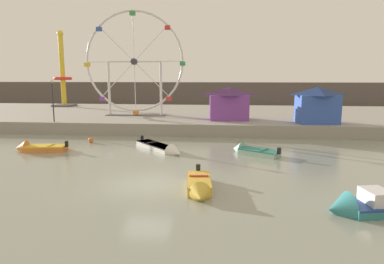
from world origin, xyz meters
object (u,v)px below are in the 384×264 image
at_px(carnival_booth_blue_tent, 317,104).
at_px(carnival_booth_purple_stall, 229,103).
at_px(motorboat_white_red_stripe, 163,148).
at_px(ferris_wheel_white_frame, 134,64).
at_px(mooring_buoy_orange, 91,140).
at_px(drop_tower_yellow_tower, 63,77).
at_px(motorboat_orange_hull, 37,148).
at_px(motorboat_mustard_yellow, 199,187).
at_px(motorboat_seafoam, 251,151).
at_px(motorboat_teal_painted, 366,206).
at_px(promenade_lamp_near, 52,94).

bearing_deg(carnival_booth_blue_tent, carnival_booth_purple_stall, 164.77).
height_order(motorboat_white_red_stripe, carnival_booth_blue_tent, carnival_booth_blue_tent).
bearing_deg(ferris_wheel_white_frame, mooring_buoy_orange, -96.30).
bearing_deg(drop_tower_yellow_tower, motorboat_orange_hull, -68.31).
relative_size(motorboat_white_red_stripe, drop_tower_yellow_tower, 0.45).
distance_m(motorboat_white_red_stripe, mooring_buoy_orange, 7.23).
relative_size(motorboat_mustard_yellow, motorboat_seafoam, 1.06).
xyz_separation_m(motorboat_white_red_stripe, carnival_booth_blue_tent, (13.42, 8.59, 2.74)).
bearing_deg(motorboat_white_red_stripe, motorboat_teal_painted, 2.12).
distance_m(motorboat_seafoam, drop_tower_yellow_tower, 35.78).
bearing_deg(carnival_booth_purple_stall, promenade_lamp_near, -173.48).
bearing_deg(motorboat_white_red_stripe, motorboat_orange_hull, -125.93).
bearing_deg(drop_tower_yellow_tower, carnival_booth_blue_tent, -24.70).
bearing_deg(carnival_booth_purple_stall, drop_tower_yellow_tower, 146.68).
relative_size(drop_tower_yellow_tower, promenade_lamp_near, 2.64).
bearing_deg(ferris_wheel_white_frame, drop_tower_yellow_tower, 142.15).
bearing_deg(motorboat_orange_hull, mooring_buoy_orange, -134.51).
xyz_separation_m(motorboat_teal_painted, motorboat_mustard_yellow, (-7.16, 1.85, -0.01)).
bearing_deg(motorboat_white_red_stripe, carnival_booth_blue_tent, 80.27).
bearing_deg(motorboat_mustard_yellow, carnival_booth_purple_stall, 169.32).
height_order(motorboat_mustard_yellow, motorboat_seafoam, motorboat_mustard_yellow).
distance_m(motorboat_seafoam, carnival_booth_blue_tent, 11.55).
height_order(motorboat_orange_hull, motorboat_seafoam, motorboat_orange_hull).
bearing_deg(motorboat_mustard_yellow, motorboat_seafoam, 154.10).
height_order(motorboat_seafoam, carnival_booth_purple_stall, carnival_booth_purple_stall).
relative_size(motorboat_orange_hull, mooring_buoy_orange, 9.15).
distance_m(motorboat_white_red_stripe, ferris_wheel_white_frame, 15.68).
height_order(motorboat_white_red_stripe, carnival_booth_purple_stall, carnival_booth_purple_stall).
bearing_deg(ferris_wheel_white_frame, motorboat_teal_painted, -55.67).
height_order(motorboat_orange_hull, motorboat_mustard_yellow, motorboat_mustard_yellow).
xyz_separation_m(motorboat_white_red_stripe, promenade_lamp_near, (-12.27, 6.94, 3.64)).
distance_m(motorboat_white_red_stripe, carnival_booth_blue_tent, 16.17).
height_order(motorboat_orange_hull, promenade_lamp_near, promenade_lamp_near).
bearing_deg(motorboat_seafoam, motorboat_teal_painted, 143.58).
distance_m(ferris_wheel_white_frame, promenade_lamp_near, 9.52).
relative_size(motorboat_teal_painted, motorboat_white_red_stripe, 0.88).
bearing_deg(promenade_lamp_near, motorboat_white_red_stripe, -29.51).
height_order(motorboat_white_red_stripe, promenade_lamp_near, promenade_lamp_near).
xyz_separation_m(motorboat_orange_hull, mooring_buoy_orange, (2.79, 3.64, -0.02)).
xyz_separation_m(motorboat_teal_painted, motorboat_white_red_stripe, (-10.67, 10.88, -0.08)).
bearing_deg(drop_tower_yellow_tower, motorboat_white_red_stripe, -50.68).
distance_m(carnival_booth_purple_stall, mooring_buoy_orange, 14.36).
bearing_deg(motorboat_orange_hull, promenade_lamp_near, -78.32).
height_order(motorboat_teal_painted, carnival_booth_purple_stall, carnival_booth_purple_stall).
xyz_separation_m(motorboat_mustard_yellow, ferris_wheel_white_frame, (-9.13, 22.00, 6.72)).
xyz_separation_m(motorboat_orange_hull, promenade_lamp_near, (-2.72, 8.02, 3.60)).
height_order(carnival_booth_purple_stall, carnival_booth_blue_tent, carnival_booth_blue_tent).
height_order(motorboat_seafoam, mooring_buoy_orange, motorboat_seafoam).
bearing_deg(motorboat_teal_painted, promenade_lamp_near, -49.54).
bearing_deg(carnival_booth_purple_stall, motorboat_mustard_yellow, -99.06).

